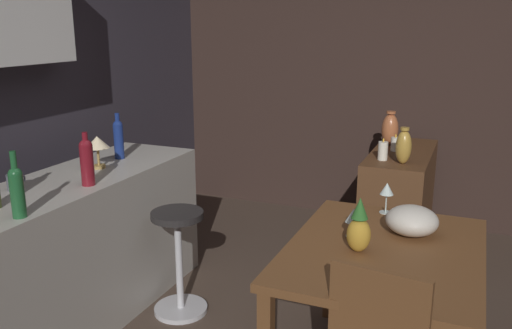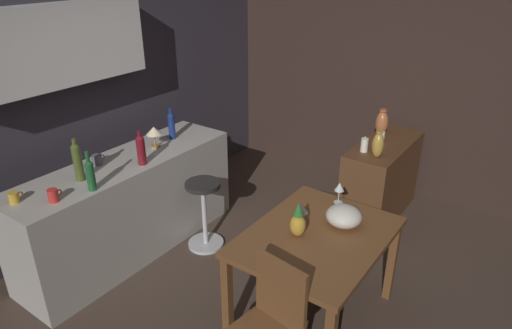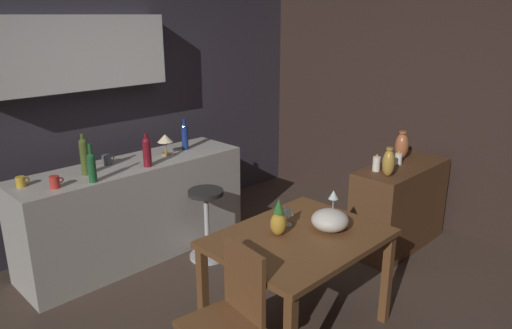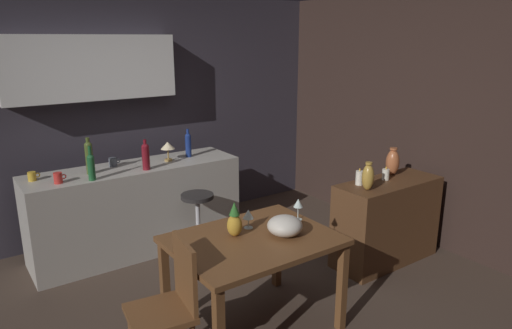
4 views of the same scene
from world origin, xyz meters
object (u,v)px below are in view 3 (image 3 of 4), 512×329
Objects in this scene: wine_bottle_green at (92,166)px; sideboard_cabinet at (399,206)px; wine_glass_right at (333,196)px; cup_slate at (107,160)px; chair_near_window at (229,315)px; wine_bottle_olive at (84,155)px; counter_lamp at (165,139)px; pillar_candle_short at (376,164)px; wine_bottle_cobalt at (185,135)px; vase_copper at (402,146)px; fruit_bowl at (330,220)px; vase_brass at (389,163)px; pillar_candle_tall at (398,159)px; dining_table at (299,248)px; pineapple_centerpiece at (278,220)px; cup_mustard at (21,182)px; wine_bottle_ruby at (147,151)px; wine_glass_left at (288,211)px; bar_stool at (207,222)px; cup_red at (55,182)px.

sideboard_cabinet is at bearing -30.71° from wine_bottle_green.
cup_slate is (-0.85, 1.84, 0.07)m from wine_glass_right.
wine_bottle_olive is at bearing 87.82° from chair_near_window.
wine_bottle_green is at bearing 89.20° from chair_near_window.
counter_lamp is 1.28× the size of pillar_candle_short.
sideboard_cabinet is 2.19m from wine_bottle_cobalt.
chair_near_window is 3.27× the size of vase_copper.
pillar_candle_short reaches higher than fruit_bowl.
chair_near_window is 2.05m from cup_slate.
pillar_candle_tall is at bearing 16.04° from vase_brass.
wine_glass_right is at bearing -171.43° from vase_copper.
sideboard_cabinet is 2.32m from counter_lamp.
dining_table is 1.29× the size of chair_near_window.
vase_brass is at bearing 4.70° from chair_near_window.
dining_table is 1.06× the size of sideboard_cabinet.
cup_mustard is (-1.03, 1.75, 0.09)m from pineapple_centerpiece.
wine_bottle_olive reaches higher than pineapple_centerpiece.
wine_glass_right is 0.58m from pineapple_centerpiece.
wine_bottle_ruby is at bearing -150.25° from counter_lamp.
wine_bottle_green reaches higher than fruit_bowl.
wine_glass_left is 0.47× the size of wine_bottle_green.
bar_stool is 2.23× the size of wine_bottle_ruby.
wine_glass_right is 1.75m from wine_bottle_cobalt.
wine_bottle_green is at bearing 111.92° from pineapple_centerpiece.
bar_stool is at bearing 82.33° from wine_glass_left.
wine_bottle_cobalt is at bearing 69.88° from bar_stool.
vase_brass is at bearing -2.96° from wine_glass_left.
wine_glass_right is at bearing -178.13° from vase_brass.
bar_stool is 0.85m from wine_bottle_ruby.
sideboard_cabinet is 3.99× the size of vase_copper.
chair_near_window is 5.70× the size of pillar_candle_short.
pillar_candle_tall is at bearing 6.53° from chair_near_window.
bar_stool is 2.19× the size of wine_bottle_cobalt.
pillar_candle_short is at bearing -58.65° from wine_bottle_cobalt.
wine_bottle_ruby is (-0.05, 1.50, 0.19)m from pineapple_centerpiece.
chair_near_window is at bearing -174.77° from sideboard_cabinet.
counter_lamp is at bearing 84.45° from dining_table.
pillar_candle_short is at bearing 69.68° from vase_brass.
sideboard_cabinet is 0.65m from vase_brass.
cup_slate is at bearing 114.95° from wine_glass_right.
chair_near_window is at bearing -164.44° from pineapple_centerpiece.
fruit_bowl is 0.83× the size of wine_bottle_green.
counter_lamp is (0.31, 0.18, 0.01)m from wine_bottle_ruby.
bar_stool is at bearing 89.80° from fruit_bowl.
wine_glass_left is 1.31m from pillar_candle_short.
fruit_bowl is (-0.00, -1.37, 0.46)m from bar_stool.
wine_glass_left is 1.80m from cup_slate.
vase_brass reaches higher than cup_red.
pillar_candle_tall reaches higher than sideboard_cabinet.
wine_bottle_cobalt reaches higher than cup_mustard.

